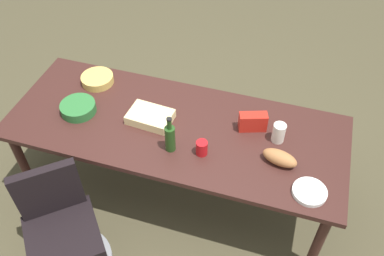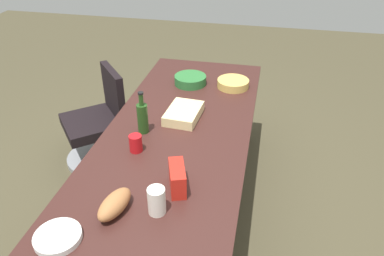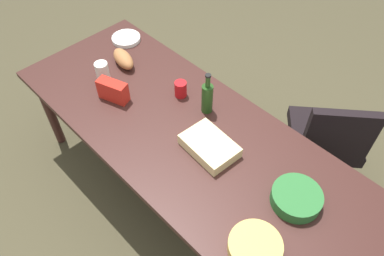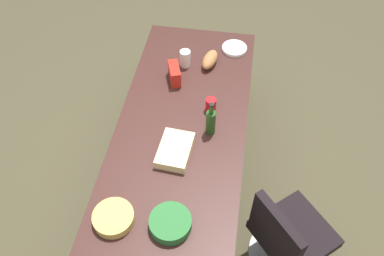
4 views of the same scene
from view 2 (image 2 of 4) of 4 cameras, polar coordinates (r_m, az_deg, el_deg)
name	(u,v)px [view 2 (image 2 of 4)]	position (r m, az deg, el deg)	size (l,w,h in m)	color
ground_plane	(179,213)	(2.98, -1.96, -12.82)	(10.00, 10.00, 0.00)	#48422D
conference_table	(177,140)	(2.54, -2.24, -1.87)	(2.50, 0.97, 0.75)	#3B1E1A
office_chair	(99,129)	(3.42, -14.03, -0.09)	(0.68, 0.68, 0.86)	gray
salad_bowl	(190,80)	(3.13, -0.26, 7.37)	(0.26, 0.26, 0.07)	#2B6C32
bread_loaf	(115,204)	(1.92, -11.77, -11.36)	(0.24, 0.11, 0.10)	#AA6D3E
sheet_cake	(183,113)	(2.64, -1.34, 2.25)	(0.32, 0.22, 0.07)	beige
chip_bag_red	(177,178)	(2.01, -2.27, -7.66)	(0.20, 0.08, 0.14)	red
red_solo_cup	(136,143)	(2.32, -8.62, -2.33)	(0.08, 0.08, 0.11)	red
chip_bowl	(233,83)	(3.10, 6.30, 6.80)	(0.26, 0.26, 0.06)	#D7B157
paper_plate_stack	(58,237)	(1.89, -19.87, -15.44)	(0.22, 0.22, 0.03)	white
mayo_jar	(157,201)	(1.88, -5.44, -11.04)	(0.09, 0.09, 0.15)	white
wine_bottle	(143,117)	(2.46, -7.58, 1.67)	(0.09, 0.09, 0.30)	#224619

